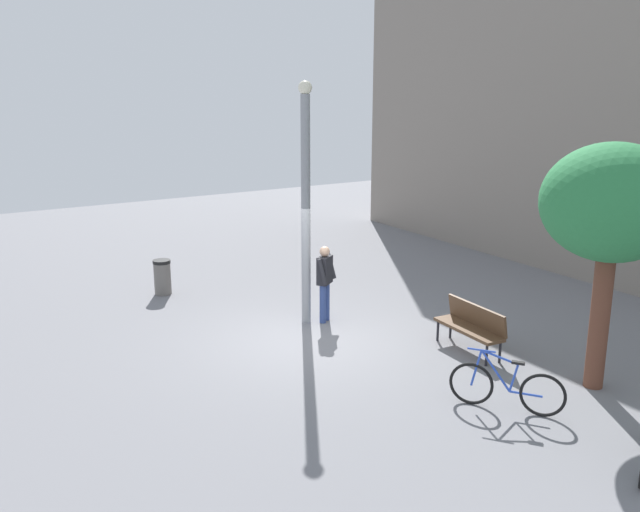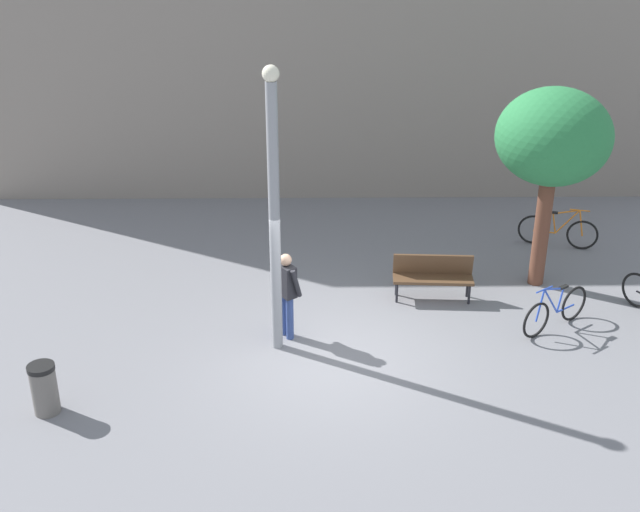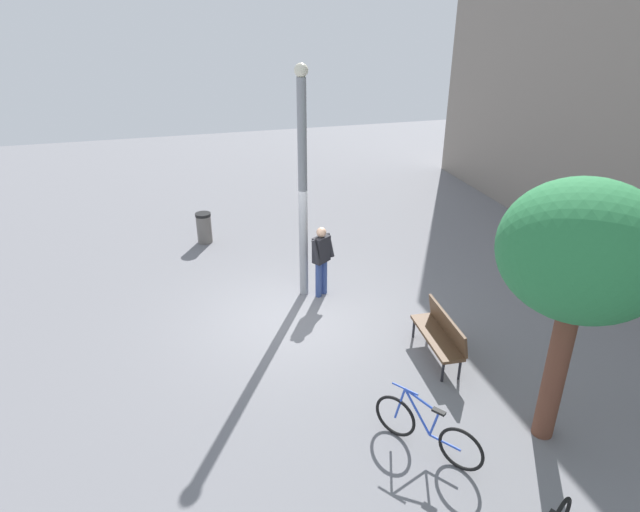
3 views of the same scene
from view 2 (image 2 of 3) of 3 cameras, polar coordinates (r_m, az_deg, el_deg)
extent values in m
plane|color=slate|center=(14.13, 0.95, -7.33)|extent=(36.00, 36.00, 0.00)
cube|color=gray|center=(21.34, 0.33, 16.79)|extent=(18.75, 2.00, 9.17)
cylinder|color=gray|center=(13.40, -3.30, 2.34)|extent=(0.19, 0.19, 4.81)
sphere|color=#F2EACC|center=(12.67, -3.58, 12.99)|extent=(0.28, 0.28, 0.28)
cylinder|color=#334784|center=(14.65, -2.63, -4.18)|extent=(0.14, 0.14, 0.85)
cylinder|color=#334784|center=(14.51, -2.19, -4.49)|extent=(0.14, 0.14, 0.85)
cube|color=#232328|center=(14.24, -2.46, -1.78)|extent=(0.41, 0.45, 0.60)
sphere|color=tan|center=(14.07, -2.49, -0.28)|extent=(0.22, 0.22, 0.22)
cylinder|color=#232328|center=(14.44, -2.85, -1.27)|extent=(0.24, 0.21, 0.55)
cylinder|color=#232328|center=(14.07, -1.73, -1.99)|extent=(0.24, 0.21, 0.55)
cube|color=#513823|center=(16.02, 8.15, -1.68)|extent=(1.62, 0.54, 0.06)
cube|color=#513823|center=(16.08, 8.15, -0.58)|extent=(1.60, 0.23, 0.44)
cylinder|color=black|center=(16.07, 10.70, -2.74)|extent=(0.05, 0.05, 0.42)
cylinder|color=black|center=(15.93, 5.56, -2.66)|extent=(0.05, 0.05, 0.42)
cylinder|color=black|center=(16.35, 10.57, -2.23)|extent=(0.05, 0.05, 0.42)
cylinder|color=black|center=(16.22, 5.52, -2.14)|extent=(0.05, 0.05, 0.42)
cylinder|color=brown|center=(16.86, 15.68, 1.78)|extent=(0.32, 0.32, 2.39)
ellipsoid|color=#2A7941|center=(16.23, 16.48, 8.26)|extent=(2.26, 2.26, 1.92)
torus|color=black|center=(19.15, 18.38, 1.45)|extent=(0.69, 0.27, 0.71)
torus|color=black|center=(19.14, 15.11, 1.85)|extent=(0.69, 0.27, 0.71)
cylinder|color=orange|center=(19.04, 17.40, 2.37)|extent=(0.49, 0.19, 0.64)
cylinder|color=orange|center=(18.95, 17.34, 3.05)|extent=(0.56, 0.21, 0.18)
cylinder|color=orange|center=(19.06, 16.53, 2.27)|extent=(0.14, 0.08, 0.48)
cylinder|color=orange|center=(19.14, 15.85, 1.69)|extent=(0.49, 0.19, 0.04)
cylinder|color=orange|center=(19.04, 18.30, 2.26)|extent=(0.17, 0.09, 0.63)
cube|color=black|center=(18.96, 16.47, 3.03)|extent=(0.21, 0.14, 0.04)
cylinder|color=orange|center=(18.93, 18.23, 3.15)|extent=(0.43, 0.17, 0.03)
torus|color=black|center=(16.86, 21.87, -2.29)|extent=(0.40, 0.64, 0.71)
torus|color=black|center=(15.10, 15.31, -4.49)|extent=(0.61, 0.46, 0.71)
torus|color=black|center=(15.90, 17.82, -3.28)|extent=(0.61, 0.46, 0.71)
cylinder|color=blue|center=(15.23, 16.30, -3.13)|extent=(0.43, 0.32, 0.64)
cylinder|color=blue|center=(15.17, 16.52, -2.29)|extent=(0.49, 0.37, 0.18)
cylinder|color=blue|center=(15.48, 16.92, -3.07)|extent=(0.13, 0.11, 0.48)
cylinder|color=blue|center=(15.73, 17.27, -3.63)|extent=(0.43, 0.32, 0.04)
cylinder|color=blue|center=(15.02, 15.59, -3.46)|extent=(0.16, 0.13, 0.63)
cube|color=black|center=(15.40, 17.16, -2.15)|extent=(0.21, 0.18, 0.04)
cylinder|color=blue|center=(14.92, 15.88, -2.34)|extent=(0.37, 0.28, 0.03)
cylinder|color=#66605B|center=(13.28, -19.23, -9.17)|extent=(0.41, 0.41, 0.78)
cylinder|color=black|center=(13.06, -19.49, -7.60)|extent=(0.43, 0.43, 0.08)
camera|label=1|loc=(12.89, 62.70, 0.30)|focal=38.63mm
camera|label=3|loc=(14.16, 46.51, 12.25)|focal=30.75mm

